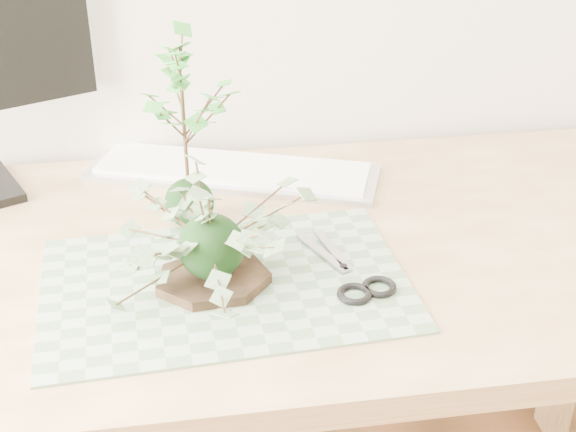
# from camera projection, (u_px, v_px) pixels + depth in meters

# --- Properties ---
(desk) EXTENTS (1.60, 0.70, 0.74)m
(desk) POSITION_uv_depth(u_px,v_px,m) (250.00, 296.00, 1.24)
(desk) COLOR tan
(desk) RESTS_ON ground_plane
(cutting_mat) EXTENTS (0.52, 0.36, 0.00)m
(cutting_mat) POSITION_uv_depth(u_px,v_px,m) (225.00, 284.00, 1.11)
(cutting_mat) COLOR #567654
(cutting_mat) RESTS_ON desk
(stone_dish) EXTENTS (0.17, 0.17, 0.01)m
(stone_dish) POSITION_uv_depth(u_px,v_px,m) (213.00, 279.00, 1.10)
(stone_dish) COLOR black
(stone_dish) RESTS_ON cutting_mat
(ivy_kokedama) EXTENTS (0.31, 0.31, 0.18)m
(ivy_kokedama) POSITION_uv_depth(u_px,v_px,m) (210.00, 219.00, 1.05)
(ivy_kokedama) COLOR black
(ivy_kokedama) RESTS_ON stone_dish
(maple_kokedama) EXTENTS (0.19, 0.19, 0.32)m
(maple_kokedama) POSITION_uv_depth(u_px,v_px,m) (182.00, 88.00, 1.15)
(maple_kokedama) COLOR black
(maple_kokedama) RESTS_ON desk
(keyboard) EXTENTS (0.53, 0.31, 0.02)m
(keyboard) POSITION_uv_depth(u_px,v_px,m) (233.00, 171.00, 1.40)
(keyboard) COLOR silver
(keyboard) RESTS_ON desk
(scissors) EXTENTS (0.10, 0.20, 0.01)m
(scissors) POSITION_uv_depth(u_px,v_px,m) (352.00, 282.00, 1.10)
(scissors) COLOR gray
(scissors) RESTS_ON cutting_mat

